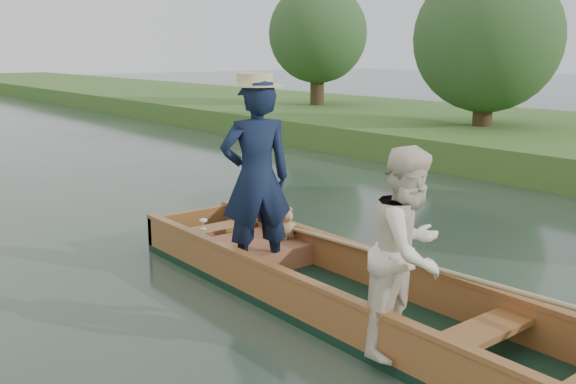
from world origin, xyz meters
TOP-DOWN VIEW (x-y plane):
  - ground at (0.00, 0.00)m, footprint 120.00×120.00m
  - punt at (-0.11, 0.02)m, footprint 1.28×5.00m

SIDE VIEW (x-z plane):
  - ground at x=0.00m, z-range 0.00..0.00m
  - punt at x=-0.11m, z-range -0.40..1.64m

